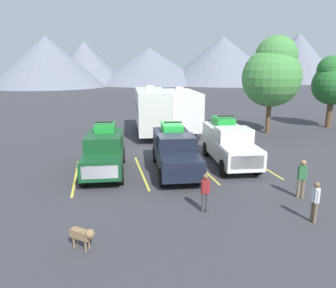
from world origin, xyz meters
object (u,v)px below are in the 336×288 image
object	(u,v)px
person_a	(205,190)
person_c	(315,199)
dog	(84,235)
pickup_truck_b	(175,150)
person_b	(302,176)
camper_trailer_a	(151,109)
camper_trailer_b	(181,109)
pickup_truck_a	(104,150)
pickup_truck_c	(229,143)

from	to	relation	value
person_a	person_c	world-z (taller)	person_a
dog	pickup_truck_b	bearing A→B (deg)	56.30
person_b	camper_trailer_a	bearing A→B (deg)	105.68
camper_trailer_b	dog	world-z (taller)	camper_trailer_b
pickup_truck_a	pickup_truck_b	xyz separation A→B (m)	(3.69, -0.64, -0.01)
pickup_truck_b	pickup_truck_c	size ratio (longest dim) A/B	1.04
camper_trailer_a	person_a	distance (m)	14.81
pickup_truck_c	person_a	size ratio (longest dim) A/B	3.67
pickup_truck_b	dog	size ratio (longest dim) A/B	7.55
person_a	person_c	distance (m)	3.91
person_b	pickup_truck_c	bearing A→B (deg)	100.83
camper_trailer_b	person_c	xyz separation A→B (m)	(0.57, -16.55, -1.11)
camper_trailer_b	person_c	distance (m)	16.60
pickup_truck_c	person_c	size ratio (longest dim) A/B	3.73
pickup_truck_c	person_c	xyz separation A→B (m)	(0.16, -7.35, -0.34)
pickup_truck_a	pickup_truck_c	bearing A→B (deg)	-0.31
pickup_truck_c	person_b	bearing A→B (deg)	-79.17
pickup_truck_a	person_a	xyz separation A→B (m)	(3.63, -5.79, -0.27)
pickup_truck_c	camper_trailer_b	world-z (taller)	camper_trailer_b
person_a	dog	size ratio (longest dim) A/B	1.98
person_b	person_c	world-z (taller)	person_b
pickup_truck_c	pickup_truck_b	bearing A→B (deg)	-169.77
pickup_truck_b	person_b	world-z (taller)	pickup_truck_b
camper_trailer_a	dog	distance (m)	17.15
person_c	camper_trailer_a	bearing A→B (deg)	100.96
camper_trailer_a	person_a	xyz separation A→B (m)	(-0.40, -14.76, -1.17)
pickup_truck_b	camper_trailer_b	bearing A→B (deg)	73.30
camper_trailer_b	person_a	size ratio (longest dim) A/B	5.08
camper_trailer_a	camper_trailer_b	world-z (taller)	camper_trailer_a
camper_trailer_a	camper_trailer_b	distance (m)	2.61
pickup_truck_c	person_b	xyz separation A→B (m)	(1.02, -5.35, -0.24)
person_b	person_a	bearing A→B (deg)	-174.87
person_a	pickup_truck_c	bearing A→B (deg)	59.34
pickup_truck_a	pickup_truck_c	world-z (taller)	pickup_truck_c
pickup_truck_b	person_b	xyz separation A→B (m)	(4.37, -4.75, -0.18)
camper_trailer_a	person_a	bearing A→B (deg)	-91.54
camper_trailer_a	person_b	xyz separation A→B (m)	(4.03, -14.36, -1.09)
pickup_truck_b	camper_trailer_a	distance (m)	9.67
person_a	person_b	xyz separation A→B (m)	(4.43, 0.40, 0.08)
camper_trailer_b	dog	bearing A→B (deg)	-114.22
person_b	pickup_truck_b	bearing A→B (deg)	132.64
pickup_truck_c	camper_trailer_a	size ratio (longest dim) A/B	0.62
dog	person_a	bearing A→B (deg)	19.94
camper_trailer_a	pickup_truck_a	bearing A→B (deg)	-114.17
pickup_truck_b	camper_trailer_b	xyz separation A→B (m)	(2.94, 9.80, 0.84)
pickup_truck_a	camper_trailer_a	xyz separation A→B (m)	(4.03, 8.98, 0.90)
pickup_truck_b	person_a	world-z (taller)	pickup_truck_b
pickup_truck_b	pickup_truck_c	distance (m)	3.40
pickup_truck_a	pickup_truck_c	distance (m)	7.04
camper_trailer_b	dog	xyz separation A→B (m)	(-7.45, -16.56, -1.49)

